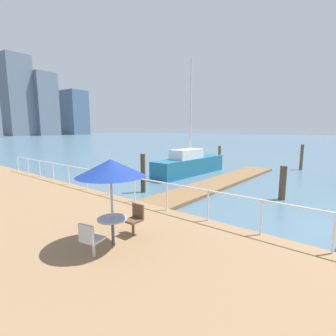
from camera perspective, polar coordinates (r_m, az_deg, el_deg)
The scene contains 15 objects.
ground_plane at distance 22.09m, azimuth -22.25°, elevation -0.85°, with size 300.00×300.00×0.00m, color slate.
floating_dock at distance 16.40m, azimuth 11.69°, elevation -3.26°, with size 14.89×2.00×0.18m, color olive.
boardwalk_railing at distance 10.13m, azimuth -4.18°, elevation -3.95°, with size 0.06×27.00×1.08m.
dock_piling_0 at distance 13.87m, azimuth -5.73°, elevation -1.19°, with size 0.27×0.27×2.15m, color #473826.
dock_piling_1 at distance 24.40m, azimuth 28.18°, elevation 2.20°, with size 0.25×0.25×2.18m, color brown.
dock_piling_2 at distance 28.49m, azimuth 11.68°, elevation 3.35°, with size 0.30×0.30×1.63m, color brown.
dock_piling_3 at distance 13.64m, azimuth 24.71°, elevation -3.10°, with size 0.32×0.32×1.70m, color brown.
moored_boat_0 at distance 19.39m, azimuth 4.92°, elevation 0.89°, with size 7.34×1.81×8.67m.
cafe_table_round at distance 7.01m, azimuth -12.55°, elevation -11.67°, with size 0.80×0.80×0.74m.
patio_umbrella at distance 6.64m, azimuth -12.97°, elevation 0.00°, with size 1.80×1.80×2.33m.
cafe_chair_0 at distance 7.58m, azimuth -7.47°, elevation -11.02°, with size 0.48×0.45×0.90m.
cafe_chair_1 at distance 6.47m, azimuth -17.35°, elevation -14.98°, with size 0.56×0.54×0.90m.
skyline_tower_5 at distance 149.59m, azimuth -31.14°, elevation 13.87°, with size 12.02×10.75×39.17m, color slate.
skyline_tower_6 at distance 149.05m, azimuth -25.98°, elevation 12.94°, with size 11.02×6.01×32.29m, color slate.
skyline_tower_7 at distance 164.86m, azimuth -20.48°, elevation 11.70°, with size 11.50×13.09×26.02m, color slate.
Camera 1 is at (-10.31, 0.78, 3.51)m, focal length 26.71 mm.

